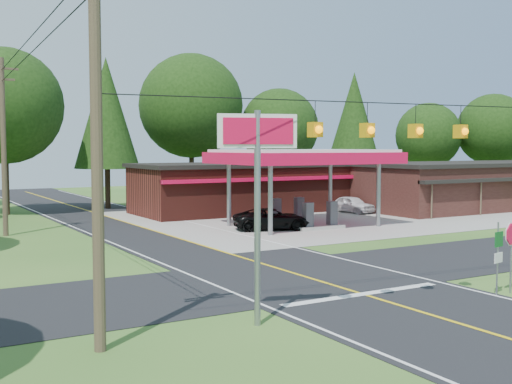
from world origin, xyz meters
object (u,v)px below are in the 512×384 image
octagonal_stop_sign (512,240)px  suv_car (272,219)px  sedan_car (352,205)px  big_stop_sign (258,169)px  gas_canopy (304,159)px

octagonal_stop_sign → suv_car: bearing=84.2°
suv_car → octagonal_stop_sign: (-1.88, -18.52, 1.21)m
sedan_car → big_stop_sign: bearing=-142.5°
big_stop_sign → octagonal_stop_sign: bearing=-6.0°
gas_canopy → suv_car: (-2.62, -0.49, -3.61)m
suv_car → octagonal_stop_sign: octagonal_stop_sign is taller
big_stop_sign → sedan_car: bearing=46.3°
big_stop_sign → suv_car: bearing=57.0°
sedan_car → big_stop_sign: (-22.00, -23.04, 3.76)m
gas_canopy → octagonal_stop_sign: bearing=-103.3°
gas_canopy → sedan_car: (8.00, 5.03, -3.62)m
gas_canopy → octagonal_stop_sign: gas_canopy is taller
sedan_car → octagonal_stop_sign: octagonal_stop_sign is taller
sedan_car → octagonal_stop_sign: 27.13m
gas_canopy → octagonal_stop_sign: 19.69m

